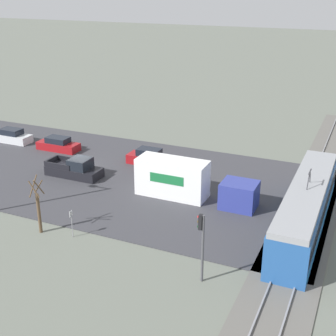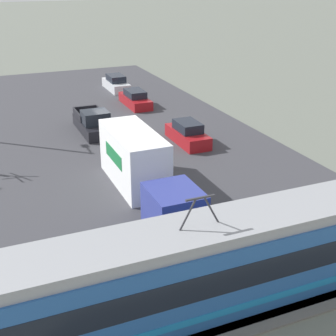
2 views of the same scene
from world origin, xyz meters
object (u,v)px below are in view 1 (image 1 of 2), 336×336
Objects in this scene: sedan_car_1 at (12,136)px; street_tree at (38,208)px; sedan_car_0 at (58,145)px; traffic_light_pole at (202,239)px; pickup_truck at (75,169)px; no_parking_sign at (72,221)px; box_truck at (188,182)px; light_rail_tram at (306,208)px; sedan_car_2 at (149,158)px.

sedan_car_1 is 22.49m from street_tree.
sedan_car_0 is 1.04× the size of traffic_light_pole.
traffic_light_pole is (16.22, 22.49, 2.29)m from sedan_car_0.
sedan_car_1 is (-5.62, -12.50, -0.06)m from pickup_truck.
box_truck is at bearing 150.89° from no_parking_sign.
street_tree is at bearing -93.92° from traffic_light_pole.
sedan_car_0 is at bearing 88.52° from sedan_car_1.
no_parking_sign is at bearing 51.14° from sedan_car_1.
traffic_light_pole is at bearing -125.80° from sedan_car_0.
box_truck reaches higher than sedan_car_0.
traffic_light_pole is (9.22, -4.75, 1.23)m from light_rail_tram.
box_truck reaches higher than pickup_truck.
light_rail_tram reaches higher than pickup_truck.
box_truck is 2.33× the size of sedan_car_2.
box_truck is at bearing -98.02° from light_rail_tram.
light_rail_tram is 9.94m from box_truck.
street_tree is at bearing -81.42° from no_parking_sign.
pickup_truck is at bearing -41.36° from sedan_car_2.
sedan_car_1 is 2.24× the size of no_parking_sign.
sedan_car_2 is at bearing 138.64° from pickup_truck.
box_truck is at bearing -154.39° from traffic_light_pole.
street_tree reaches higher than sedan_car_1.
sedan_car_2 is 2.12× the size of no_parking_sign.
box_truck is 12.44m from street_tree.
light_rail_tram is at bearing 115.39° from street_tree.
sedan_car_2 is 15.67m from street_tree.
traffic_light_pole is 10.50m from no_parking_sign.
traffic_light_pole reaches higher than box_truck.
box_truck reaches higher than sedan_car_1.
pickup_truck reaches higher than sedan_car_2.
pickup_truck is 1.14× the size of sedan_car_0.
pickup_truck is 1.22× the size of street_tree.
traffic_light_pole reaches higher than no_parking_sign.
sedan_car_2 is (-0.23, 10.92, 0.06)m from sedan_car_0.
box_truck is at bearing 48.01° from sedan_car_2.
street_tree reaches higher than no_parking_sign.
box_truck is 4.96× the size of no_parking_sign.
sedan_car_0 is at bearing -147.79° from street_tree.
traffic_light_pole is at bearing 83.01° from no_parking_sign.
light_rail_tram is 3.34× the size of sedan_car_0.
light_rail_tram reaches higher than sedan_car_0.
pickup_truck is 13.70m from sedan_car_1.
sedan_car_0 is (-7.00, -27.25, -1.07)m from light_rail_tram.
sedan_car_0 is at bearing -140.80° from no_parking_sign.
street_tree reaches higher than sedan_car_2.
sedan_car_1 is 24.12m from no_parking_sign.
pickup_truck is (-1.55, -21.32, -0.98)m from light_rail_tram.
street_tree is at bearing 20.69° from pickup_truck.
no_parking_sign is (-1.26, -10.29, -1.69)m from traffic_light_pole.
traffic_light_pole reaches higher than street_tree.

